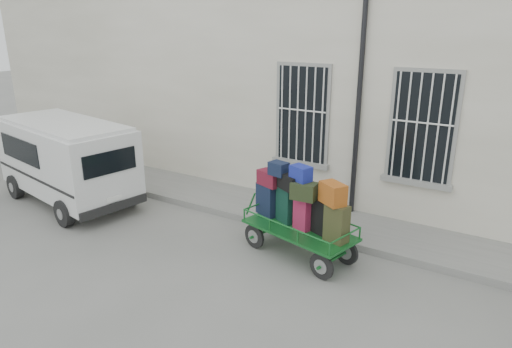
{
  "coord_description": "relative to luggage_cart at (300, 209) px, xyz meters",
  "views": [
    {
      "loc": [
        4.2,
        -6.51,
        4.24
      ],
      "look_at": [
        -0.45,
        1.0,
        1.34
      ],
      "focal_mm": 32.0,
      "sensor_mm": 36.0,
      "label": 1
    }
  ],
  "objects": [
    {
      "name": "ground",
      "position": [
        -0.73,
        -0.66,
        -0.94
      ],
      "size": [
        80.0,
        80.0,
        0.0
      ],
      "primitive_type": "plane",
      "color": "slate",
      "rests_on": "ground"
    },
    {
      "name": "sidewalk",
      "position": [
        -0.73,
        1.54,
        -0.86
      ],
      "size": [
        24.0,
        1.7,
        0.15
      ],
      "primitive_type": "cube",
      "color": "slate",
      "rests_on": "ground"
    },
    {
      "name": "van",
      "position": [
        -6.11,
        -0.5,
        0.23
      ],
      "size": [
        4.28,
        2.38,
        2.04
      ],
      "rotation": [
        0.0,
        0.0,
        -0.17
      ],
      "color": "white",
      "rests_on": "ground"
    },
    {
      "name": "luggage_cart",
      "position": [
        0.0,
        0.0,
        0.0
      ],
      "size": [
        2.59,
        1.46,
        1.8
      ],
      "rotation": [
        0.0,
        0.0,
        -0.24
      ],
      "color": "black",
      "rests_on": "ground"
    },
    {
      "name": "building",
      "position": [
        -0.73,
        4.84,
        2.06
      ],
      "size": [
        24.0,
        5.15,
        6.0
      ],
      "color": "beige",
      "rests_on": "ground"
    }
  ]
}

